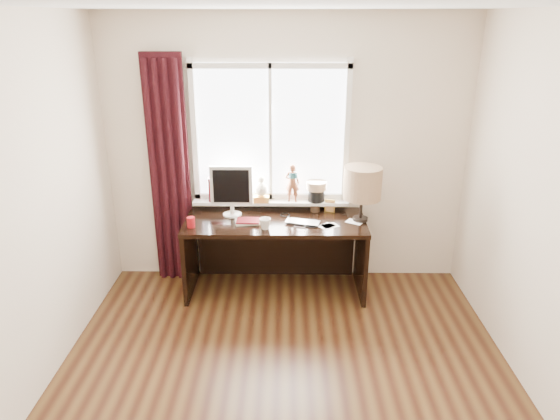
{
  "coord_description": "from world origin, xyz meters",
  "views": [
    {
      "loc": [
        0.0,
        -2.71,
        2.53
      ],
      "look_at": [
        -0.05,
        1.25,
        1.0
      ],
      "focal_mm": 32.0,
      "sensor_mm": 36.0,
      "label": 1
    }
  ],
  "objects_px": {
    "mug": "(265,223)",
    "table_lamp": "(363,184)",
    "laptop": "(303,222)",
    "desk": "(276,239)",
    "red_cup": "(191,222)",
    "monitor": "(231,188)"
  },
  "relations": [
    {
      "from": "laptop",
      "to": "desk",
      "type": "relative_size",
      "value": 0.19
    },
    {
      "from": "mug",
      "to": "desk",
      "type": "distance_m",
      "value": 0.43
    },
    {
      "from": "desk",
      "to": "monitor",
      "type": "height_order",
      "value": "monitor"
    },
    {
      "from": "laptop",
      "to": "red_cup",
      "type": "xyz_separation_m",
      "value": [
        -1.02,
        -0.09,
        0.04
      ]
    },
    {
      "from": "table_lamp",
      "to": "mug",
      "type": "bearing_deg",
      "value": -166.6
    },
    {
      "from": "red_cup",
      "to": "table_lamp",
      "type": "height_order",
      "value": "table_lamp"
    },
    {
      "from": "laptop",
      "to": "table_lamp",
      "type": "relative_size",
      "value": 0.61
    },
    {
      "from": "mug",
      "to": "red_cup",
      "type": "xyz_separation_m",
      "value": [
        -0.67,
        0.03,
        -0.01
      ]
    },
    {
      "from": "red_cup",
      "to": "desk",
      "type": "relative_size",
      "value": 0.06
    },
    {
      "from": "desk",
      "to": "mug",
      "type": "bearing_deg",
      "value": -106.04
    },
    {
      "from": "mug",
      "to": "monitor",
      "type": "xyz_separation_m",
      "value": [
        -0.33,
        0.33,
        0.22
      ]
    },
    {
      "from": "laptop",
      "to": "desk",
      "type": "height_order",
      "value": "laptop"
    },
    {
      "from": "red_cup",
      "to": "laptop",
      "type": "bearing_deg",
      "value": 5.28
    },
    {
      "from": "mug",
      "to": "table_lamp",
      "type": "height_order",
      "value": "table_lamp"
    },
    {
      "from": "laptop",
      "to": "desk",
      "type": "xyz_separation_m",
      "value": [
        -0.26,
        0.18,
        -0.26
      ]
    },
    {
      "from": "monitor",
      "to": "table_lamp",
      "type": "xyz_separation_m",
      "value": [
        1.22,
        -0.12,
        0.09
      ]
    },
    {
      "from": "mug",
      "to": "table_lamp",
      "type": "distance_m",
      "value": 0.96
    },
    {
      "from": "mug",
      "to": "desk",
      "type": "height_order",
      "value": "mug"
    },
    {
      "from": "desk",
      "to": "table_lamp",
      "type": "height_order",
      "value": "table_lamp"
    },
    {
      "from": "laptop",
      "to": "mug",
      "type": "bearing_deg",
      "value": -144.54
    },
    {
      "from": "red_cup",
      "to": "desk",
      "type": "height_order",
      "value": "red_cup"
    },
    {
      "from": "laptop",
      "to": "red_cup",
      "type": "height_order",
      "value": "red_cup"
    }
  ]
}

